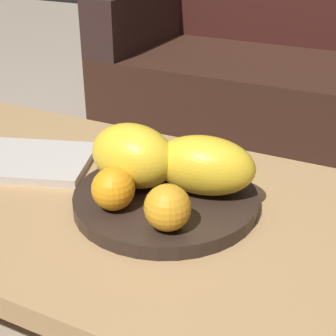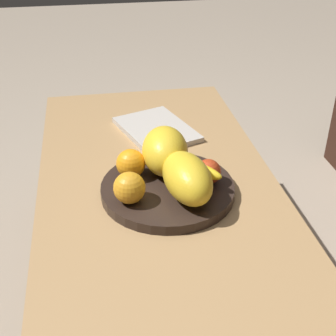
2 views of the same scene
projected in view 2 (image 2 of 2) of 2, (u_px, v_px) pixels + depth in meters
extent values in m
plane|color=#A08F7B|center=(163.00, 317.00, 1.38)|extent=(8.00, 8.00, 0.00)
cube|color=#AB8253|center=(162.00, 201.00, 1.16)|extent=(1.30, 0.60, 0.04)
cylinder|color=#AA7955|center=(67.00, 161.00, 1.75)|extent=(0.05, 0.05, 0.40)
cylinder|color=tan|center=(203.00, 149.00, 1.82)|extent=(0.05, 0.05, 0.40)
cylinder|color=#2D211A|center=(168.00, 190.00, 1.14)|extent=(0.32, 0.32, 0.03)
ellipsoid|color=yellow|center=(187.00, 178.00, 1.07)|extent=(0.19, 0.13, 0.10)
ellipsoid|color=yellow|center=(165.00, 151.00, 1.17)|extent=(0.17, 0.13, 0.11)
sphere|color=orange|center=(131.00, 164.00, 1.15)|extent=(0.07, 0.07, 0.07)
sphere|color=orange|center=(129.00, 188.00, 1.06)|extent=(0.07, 0.07, 0.07)
sphere|color=#B73B1A|center=(208.00, 172.00, 1.13)|extent=(0.06, 0.06, 0.06)
ellipsoid|color=yellow|center=(191.00, 182.00, 1.12)|extent=(0.15, 0.09, 0.03)
ellipsoid|color=gold|center=(192.00, 181.00, 1.12)|extent=(0.15, 0.06, 0.03)
ellipsoid|color=gold|center=(194.00, 179.00, 1.13)|extent=(0.15, 0.08, 0.03)
ellipsoid|color=yellow|center=(186.00, 169.00, 1.12)|extent=(0.10, 0.15, 0.03)
ellipsoid|color=yellow|center=(194.00, 168.00, 1.12)|extent=(0.13, 0.13, 0.03)
cube|color=beige|center=(157.00, 129.00, 1.42)|extent=(0.30, 0.25, 0.02)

